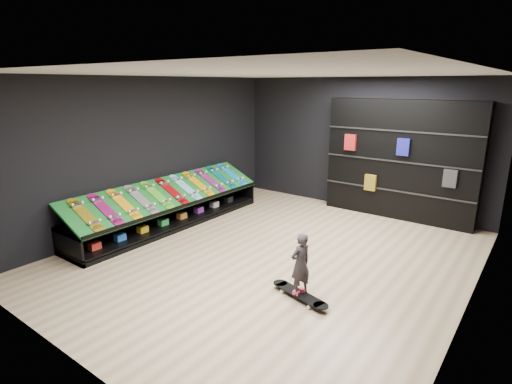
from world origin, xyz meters
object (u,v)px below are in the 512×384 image
Objects in this scene: child at (300,276)px; floor_skateboard at (299,296)px; back_shelving at (400,160)px; display_rack at (171,213)px.

floor_skateboard is at bearing 19.37° from child.
child reaches higher than floor_skateboard.
child is at bearing 104.26° from floor_skateboard.
floor_skateboard is at bearing -88.64° from back_shelving.
back_shelving reaches higher than floor_skateboard.
back_shelving is at bearing 42.93° from display_rack.
floor_skateboard is at bearing -14.94° from display_rack.
child reaches higher than display_rack.
floor_skateboard is (0.10, -4.30, -1.23)m from back_shelving.
child is at bearing -88.64° from back_shelving.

